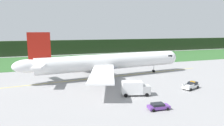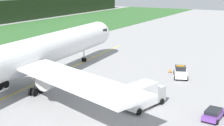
{
  "view_description": "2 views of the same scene",
  "coord_description": "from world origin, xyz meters",
  "views": [
    {
      "loc": [
        -23.05,
        -54.33,
        15.48
      ],
      "look_at": [
        -2.68,
        6.91,
        4.47
      ],
      "focal_mm": 30.88,
      "sensor_mm": 36.0,
      "label": 1
    },
    {
      "loc": [
        -41.7,
        -30.35,
        16.42
      ],
      "look_at": [
        6.41,
        -3.48,
        2.68
      ],
      "focal_mm": 52.19,
      "sensor_mm": 36.0,
      "label": 2
    }
  ],
  "objects": [
    {
      "name": "apron_cone",
      "position": [
        14.79,
        -11.26,
        0.39
      ],
      "size": [
        0.64,
        0.64,
        0.8
      ],
      "color": "black",
      "rests_on": "ground"
    },
    {
      "name": "catering_truck",
      "position": [
        -3.86,
        -13.99,
        1.82
      ],
      "size": [
        7.07,
        4.02,
        3.61
      ],
      "color": "#B2B3B2",
      "rests_on": "ground"
    },
    {
      "name": "staff_car",
      "position": [
        -3.03,
        -23.09,
        0.7
      ],
      "size": [
        4.42,
        2.3,
        1.3
      ],
      "color": "#683893",
      "rests_on": "ground"
    },
    {
      "name": "airliner",
      "position": [
        -4.6,
        5.73,
        5.04
      ],
      "size": [
        56.66,
        47.2,
        14.93
      ],
      "color": "white",
      "rests_on": "ground"
    },
    {
      "name": "taxiway_centerline_main",
      "position": [
        -3.87,
        5.8,
        0.0
      ],
      "size": [
        74.91,
        7.39,
        0.01
      ],
      "primitive_type": "cube",
      "rotation": [
        0.0,
        0.0,
        0.09
      ],
      "color": "yellow",
      "rests_on": "ground"
    },
    {
      "name": "ground",
      "position": [
        0.0,
        0.0,
        0.0
      ],
      "size": [
        320.0,
        320.0,
        0.0
      ],
      "primitive_type": "plane",
      "color": "gray"
    },
    {
      "name": "ops_pickup_truck",
      "position": [
        12.74,
        -13.87,
        0.9
      ],
      "size": [
        5.69,
        3.73,
        1.94
      ],
      "color": "white",
      "rests_on": "ground"
    },
    {
      "name": "grass_verge",
      "position": [
        0.0,
        46.38,
        0.02
      ],
      "size": [
        320.0,
        43.57,
        0.04
      ],
      "primitive_type": "cube",
      "color": "#2F5E2B",
      "rests_on": "ground"
    },
    {
      "name": "distant_tree_line",
      "position": [
        0.0,
        73.37,
        4.58
      ],
      "size": [
        288.0,
        4.23,
        9.16
      ],
      "primitive_type": "cube",
      "color": "#203319",
      "rests_on": "ground"
    }
  ]
}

